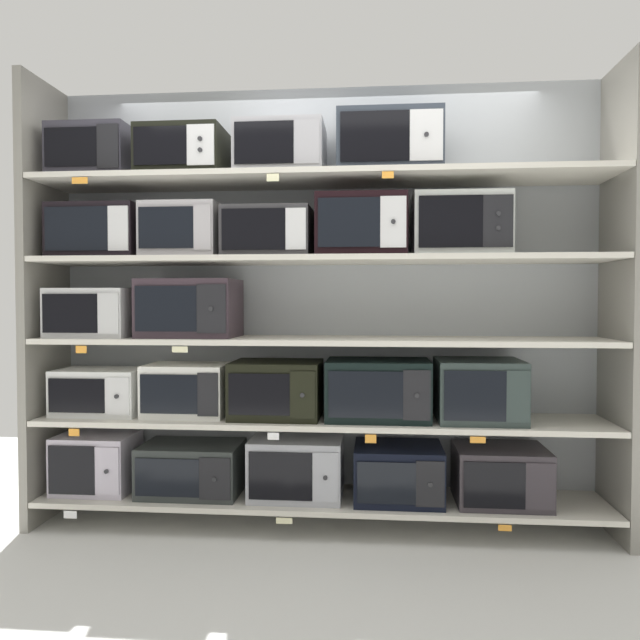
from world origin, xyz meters
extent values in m
cube|color=silver|center=(0.00, -1.00, -0.01)|extent=(7.18, 6.00, 0.02)
cube|color=#9EA3A8|center=(0.00, 0.27, 1.28)|extent=(3.38, 0.04, 2.56)
cube|color=gray|center=(-1.62, 0.00, 1.28)|extent=(0.05, 0.50, 2.56)
cube|color=gray|center=(1.62, 0.00, 1.28)|extent=(0.05, 0.50, 2.56)
cube|color=beige|center=(0.00, 0.00, 0.16)|extent=(3.18, 0.50, 0.03)
cube|color=#BCB3C3|center=(-1.31, 0.00, 0.34)|extent=(0.43, 0.34, 0.33)
cube|color=black|center=(-1.38, -0.17, 0.34)|extent=(0.27, 0.01, 0.27)
cube|color=#BCB3C3|center=(-1.18, -0.17, 0.34)|extent=(0.14, 0.01, 0.27)
cylinder|color=#262628|center=(-1.18, -0.18, 0.34)|extent=(0.02, 0.01, 0.02)
cube|color=#292D2B|center=(-0.74, 0.00, 0.32)|extent=(0.57, 0.37, 0.29)
cube|color=black|center=(-0.83, -0.19, 0.32)|extent=(0.36, 0.01, 0.21)
cube|color=black|center=(-0.56, -0.19, 0.32)|extent=(0.17, 0.01, 0.23)
cylinder|color=#262628|center=(-0.56, -0.20, 0.32)|extent=(0.02, 0.01, 0.02)
cube|color=#9E9FA7|center=(-0.13, 0.00, 0.34)|extent=(0.52, 0.37, 0.34)
cube|color=black|center=(-0.20, -0.19, 0.34)|extent=(0.35, 0.01, 0.26)
cube|color=#9E9FA7|center=(0.05, -0.19, 0.34)|extent=(0.14, 0.01, 0.27)
cylinder|color=#262628|center=(0.05, -0.20, 0.34)|extent=(0.02, 0.01, 0.02)
cube|color=black|center=(0.44, 0.00, 0.32)|extent=(0.49, 0.41, 0.30)
cube|color=black|center=(0.37, -0.21, 0.32)|extent=(0.31, 0.01, 0.22)
cube|color=black|center=(0.60, -0.21, 0.32)|extent=(0.15, 0.01, 0.24)
cylinder|color=#262628|center=(0.60, -0.22, 0.32)|extent=(0.02, 0.01, 0.02)
cube|color=#302A2F|center=(1.00, 0.00, 0.32)|extent=(0.49, 0.39, 0.31)
cube|color=black|center=(0.93, -0.20, 0.32)|extent=(0.31, 0.01, 0.24)
cube|color=#302A2F|center=(1.16, -0.20, 0.32)|extent=(0.15, 0.01, 0.24)
cube|color=white|center=(-1.35, -0.26, 0.12)|extent=(0.07, 0.00, 0.04)
cube|color=beige|center=(-0.17, -0.26, 0.12)|extent=(0.09, 0.00, 0.03)
cube|color=orange|center=(0.98, -0.26, 0.12)|extent=(0.07, 0.00, 0.03)
cube|color=beige|center=(0.00, 0.00, 0.61)|extent=(3.18, 0.50, 0.03)
cube|color=silver|center=(-1.28, 0.00, 0.76)|extent=(0.50, 0.32, 0.26)
cube|color=black|center=(-1.35, -0.17, 0.76)|extent=(0.33, 0.01, 0.19)
cube|color=silver|center=(-1.12, -0.17, 0.76)|extent=(0.14, 0.01, 0.21)
cylinder|color=#262628|center=(-1.12, -0.17, 0.76)|extent=(0.02, 0.01, 0.02)
cube|color=white|center=(-0.77, 0.00, 0.77)|extent=(0.46, 0.33, 0.30)
cube|color=black|center=(-0.82, -0.17, 0.77)|extent=(0.32, 0.01, 0.22)
cube|color=black|center=(-0.60, -0.17, 0.77)|extent=(0.11, 0.01, 0.24)
cube|color=black|center=(-0.25, 0.00, 0.78)|extent=(0.50, 0.39, 0.32)
cube|color=black|center=(-0.31, -0.20, 0.78)|extent=(0.33, 0.01, 0.22)
cube|color=black|center=(-0.08, -0.20, 0.78)|extent=(0.14, 0.01, 0.25)
cylinder|color=#262628|center=(-0.08, -0.21, 0.78)|extent=(0.02, 0.01, 0.02)
cube|color=black|center=(0.33, 0.00, 0.79)|extent=(0.57, 0.39, 0.33)
cube|color=black|center=(0.26, -0.20, 0.79)|extent=(0.39, 0.01, 0.25)
cube|color=black|center=(0.53, -0.20, 0.79)|extent=(0.14, 0.01, 0.26)
cylinder|color=#262628|center=(0.53, -0.21, 0.79)|extent=(0.02, 0.01, 0.02)
cube|color=#293432|center=(0.88, 0.00, 0.79)|extent=(0.46, 0.42, 0.34)
cube|color=black|center=(0.83, -0.21, 0.79)|extent=(0.32, 0.01, 0.26)
cube|color=#293432|center=(1.04, -0.21, 0.79)|extent=(0.12, 0.01, 0.27)
cube|color=orange|center=(-1.32, -0.26, 0.57)|extent=(0.06, 0.00, 0.04)
cube|color=white|center=(-0.22, -0.26, 0.57)|extent=(0.06, 0.00, 0.04)
cube|color=orange|center=(0.29, -0.26, 0.57)|extent=(0.06, 0.00, 0.04)
cube|color=orange|center=(0.84, -0.26, 0.57)|extent=(0.08, 0.00, 0.03)
cube|color=beige|center=(0.00, 0.00, 1.06)|extent=(3.18, 0.50, 0.03)
cube|color=#BABAB9|center=(-1.30, 0.00, 1.22)|extent=(0.46, 0.42, 0.28)
cube|color=black|center=(-1.36, -0.21, 1.22)|extent=(0.31, 0.01, 0.21)
cube|color=#BABAB9|center=(-1.14, -0.21, 1.22)|extent=(0.12, 0.01, 0.22)
cube|color=#33262D|center=(-0.75, 0.00, 1.24)|extent=(0.54, 0.39, 0.33)
cube|color=black|center=(-0.82, -0.20, 1.24)|extent=(0.34, 0.01, 0.25)
cube|color=black|center=(-0.57, -0.20, 1.24)|extent=(0.16, 0.01, 0.26)
cylinder|color=#262628|center=(-0.57, -0.21, 1.24)|extent=(0.02, 0.01, 0.02)
cube|color=orange|center=(-1.27, -0.26, 1.02)|extent=(0.06, 0.00, 0.04)
cube|color=beige|center=(-0.73, -0.26, 1.03)|extent=(0.09, 0.00, 0.03)
cube|color=beige|center=(0.00, 0.00, 1.51)|extent=(3.18, 0.50, 0.03)
cube|color=black|center=(-1.28, 0.00, 1.68)|extent=(0.51, 0.35, 0.31)
cube|color=black|center=(-1.33, -0.18, 1.68)|extent=(0.36, 0.01, 0.24)
cube|color=silver|center=(-1.09, -0.18, 1.68)|extent=(0.11, 0.01, 0.24)
cube|color=#A5A0A3|center=(-0.78, 0.00, 1.68)|extent=(0.43, 0.36, 0.30)
cube|color=black|center=(-0.82, -0.19, 1.68)|extent=(0.31, 0.01, 0.22)
cube|color=#A5A0A3|center=(-0.62, -0.19, 1.68)|extent=(0.10, 0.01, 0.24)
cube|color=#333234|center=(-0.29, 0.00, 1.67)|extent=(0.48, 0.39, 0.27)
cube|color=black|center=(-0.34, -0.20, 1.67)|extent=(0.34, 0.01, 0.22)
cube|color=silver|center=(-0.11, -0.20, 1.67)|extent=(0.11, 0.01, 0.22)
cube|color=black|center=(0.23, 0.00, 1.70)|extent=(0.49, 0.41, 0.33)
cube|color=black|center=(0.17, -0.21, 1.70)|extent=(0.33, 0.01, 0.26)
cube|color=silver|center=(0.40, -0.21, 1.70)|extent=(0.13, 0.01, 0.27)
cylinder|color=#262628|center=(0.40, -0.22, 1.70)|extent=(0.02, 0.01, 0.02)
cube|color=#BABFB9|center=(0.77, 0.00, 1.70)|extent=(0.52, 0.34, 0.34)
cube|color=black|center=(0.70, -0.17, 1.70)|extent=(0.33, 0.01, 0.27)
cube|color=black|center=(0.94, -0.17, 1.70)|extent=(0.15, 0.01, 0.27)
cylinder|color=#262628|center=(0.94, -0.18, 1.66)|extent=(0.02, 0.01, 0.02)
cylinder|color=#262628|center=(0.94, -0.18, 1.74)|extent=(0.02, 0.01, 0.02)
cube|color=beige|center=(0.00, 0.00, 1.97)|extent=(3.18, 0.50, 0.03)
cube|color=#2F2D36|center=(-1.31, 0.00, 2.13)|extent=(0.45, 0.33, 0.30)
cube|color=black|center=(-1.36, -0.17, 2.13)|extent=(0.30, 0.01, 0.21)
cube|color=black|center=(-1.15, -0.17, 2.13)|extent=(0.12, 0.01, 0.24)
cube|color=black|center=(-0.77, 0.00, 2.12)|extent=(0.47, 0.41, 0.27)
cube|color=black|center=(-0.84, -0.21, 2.12)|extent=(0.29, 0.01, 0.20)
cube|color=silver|center=(-0.62, -0.21, 2.12)|extent=(0.15, 0.01, 0.22)
cylinder|color=#262628|center=(-0.62, -0.22, 2.09)|extent=(0.02, 0.01, 0.02)
cylinder|color=#262628|center=(-0.62, -0.22, 2.15)|extent=(0.02, 0.01, 0.02)
cube|color=#9D9BA0|center=(-0.22, 0.00, 2.13)|extent=(0.49, 0.37, 0.29)
cube|color=black|center=(-0.28, -0.19, 2.13)|extent=(0.32, 0.01, 0.22)
cube|color=#9D9BA0|center=(-0.05, -0.19, 2.13)|extent=(0.14, 0.01, 0.23)
cube|color=#29303A|center=(0.38, 0.00, 2.15)|extent=(0.57, 0.36, 0.33)
cube|color=black|center=(0.30, -0.18, 2.15)|extent=(0.36, 0.01, 0.26)
cube|color=silver|center=(0.57, -0.18, 2.15)|extent=(0.17, 0.01, 0.26)
cylinder|color=#262628|center=(0.57, -0.19, 2.15)|extent=(0.02, 0.01, 0.02)
cube|color=orange|center=(-1.27, -0.26, 1.93)|extent=(0.09, 0.00, 0.03)
cube|color=beige|center=(-0.22, -0.26, 1.93)|extent=(0.07, 0.00, 0.04)
cube|color=orange|center=(0.37, -0.26, 1.93)|extent=(0.06, 0.00, 0.04)
camera|label=1|loc=(0.31, -3.43, 1.29)|focal=34.37mm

